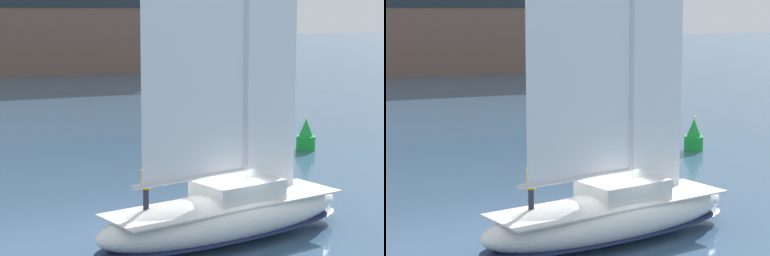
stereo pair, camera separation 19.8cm
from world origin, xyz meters
The scene contains 6 objects.
ground_plane centered at (0.00, 0.00, 0.00)m, with size 400.00×400.00×0.00m, color #385675.
waterfront_building centered at (17.25, 77.65, 9.52)m, with size 46.51×16.97×18.97m.
tree_shore_right centered at (39.23, 72.54, 8.68)m, with size 6.02×6.02×12.40m.
sailboat_main centered at (0.02, 0.00, 1.15)m, with size 11.07×5.04×14.68m.
sailboat_moored_near_marina centered at (24.62, 55.65, 0.60)m, with size 5.34×6.09×8.76m.
channel_buoy centered at (12.31, 13.85, 0.81)m, with size 1.13×1.13×2.04m.
Camera 1 is at (-11.85, -23.39, 8.29)m, focal length 70.00 mm.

